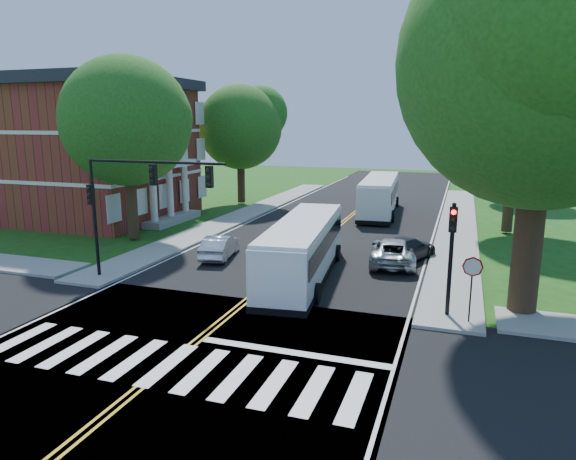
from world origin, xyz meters
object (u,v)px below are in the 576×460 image
at_px(hatchback, 220,246).
at_px(suv, 393,251).
at_px(bus_lead, 303,248).
at_px(dark_sedan, 406,249).
at_px(signal_nw, 134,192).
at_px(bus_follow, 379,195).
at_px(signal_ne, 452,245).

relative_size(hatchback, suv, 0.79).
bearing_deg(suv, hatchback, 4.88).
distance_m(bus_lead, dark_sedan, 6.72).
xyz_separation_m(signal_nw, suv, (11.00, 7.24, -3.67)).
distance_m(bus_follow, suv, 15.44).
distance_m(signal_nw, dark_sedan, 14.65).
xyz_separation_m(hatchback, suv, (9.38, 1.89, 0.05)).
relative_size(signal_ne, hatchback, 1.12).
xyz_separation_m(bus_lead, suv, (3.80, 4.08, -0.82)).
height_order(bus_lead, hatchback, bus_lead).
relative_size(signal_nw, hatchback, 1.82).
xyz_separation_m(bus_follow, hatchback, (-6.23, -16.98, -0.94)).
bearing_deg(suv, bus_follow, -84.74).
relative_size(bus_lead, dark_sedan, 2.49).
xyz_separation_m(signal_ne, bus_lead, (-6.85, 3.15, -1.44)).
relative_size(signal_ne, dark_sedan, 0.97).
bearing_deg(dark_sedan, hatchback, 37.90).
relative_size(signal_nw, signal_ne, 1.62).
bearing_deg(signal_nw, hatchback, 73.13).
xyz_separation_m(signal_ne, hatchback, (-12.43, 5.34, -2.30)).
distance_m(bus_lead, bus_follow, 19.19).
bearing_deg(signal_ne, hatchback, 156.77).
bearing_deg(bus_follow, signal_nw, 66.15).
bearing_deg(signal_nw, suv, 33.34).
xyz_separation_m(hatchback, dark_sedan, (9.95, 2.84, 0.01)).
bearing_deg(signal_nw, signal_ne, 0.05).
distance_m(signal_ne, bus_lead, 7.68).
bearing_deg(bus_lead, dark_sedan, -137.35).
relative_size(bus_follow, hatchback, 2.99).
relative_size(signal_nw, dark_sedan, 1.58).
bearing_deg(dark_sedan, suv, 81.20).
height_order(signal_nw, suv, signal_nw).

